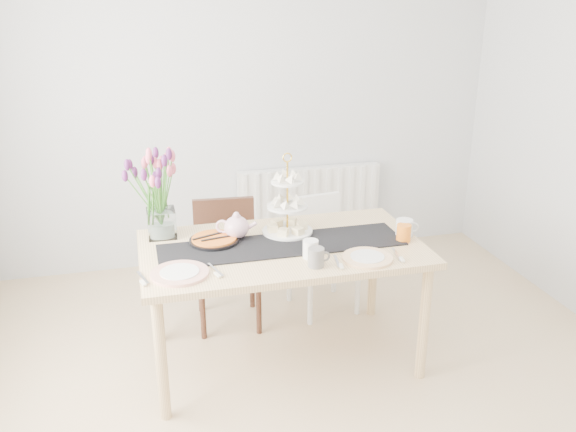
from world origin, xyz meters
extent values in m
plane|color=tan|center=(0.00, 0.00, 0.00)|extent=(4.50, 4.50, 0.00)
plane|color=silver|center=(0.00, 2.25, 1.30)|extent=(4.00, 0.00, 4.00)
cube|color=white|center=(0.50, 2.19, 0.45)|extent=(1.20, 0.08, 0.60)
cube|color=tan|center=(-0.11, 0.68, 0.73)|extent=(1.60, 0.90, 0.04)
cylinder|color=tan|center=(-0.84, 0.30, 0.35)|extent=(0.06, 0.06, 0.71)
cylinder|color=tan|center=(0.62, 0.30, 0.35)|extent=(0.06, 0.06, 0.71)
cylinder|color=tan|center=(-0.84, 1.06, 0.35)|extent=(0.06, 0.06, 0.71)
cylinder|color=tan|center=(0.62, 1.06, 0.35)|extent=(0.06, 0.06, 0.71)
cube|color=#371C14|center=(-0.35, 1.20, 0.42)|extent=(0.44, 0.44, 0.04)
cube|color=#371C14|center=(-0.34, 1.38, 0.63)|extent=(0.41, 0.07, 0.39)
cylinder|color=#371C14|center=(-0.55, 1.03, 0.20)|extent=(0.04, 0.04, 0.40)
cylinder|color=#371C14|center=(-0.19, 1.00, 0.20)|extent=(0.04, 0.04, 0.40)
cylinder|color=#371C14|center=(-0.52, 1.39, 0.20)|extent=(0.04, 0.04, 0.40)
cylinder|color=#371C14|center=(-0.16, 1.36, 0.20)|extent=(0.04, 0.04, 0.40)
cube|color=white|center=(0.32, 1.23, 0.39)|extent=(0.44, 0.44, 0.04)
cube|color=white|center=(0.30, 1.40, 0.60)|extent=(0.39, 0.09, 0.37)
cylinder|color=white|center=(0.17, 1.03, 0.19)|extent=(0.04, 0.04, 0.37)
cylinder|color=white|center=(0.53, 1.08, 0.19)|extent=(0.04, 0.04, 0.37)
cylinder|color=white|center=(0.12, 1.39, 0.19)|extent=(0.04, 0.04, 0.37)
cylinder|color=white|center=(0.47, 1.44, 0.19)|extent=(0.04, 0.04, 0.37)
cube|color=black|center=(-0.11, 0.68, 0.75)|extent=(1.40, 0.35, 0.01)
cube|color=silver|center=(-0.76, 1.00, 0.83)|extent=(0.16, 0.16, 0.16)
cylinder|color=gold|center=(-0.03, 0.86, 0.97)|extent=(0.01, 0.01, 0.44)
cylinder|color=white|center=(-0.03, 0.86, 0.77)|extent=(0.30, 0.30, 0.01)
cylinder|color=white|center=(-0.03, 0.86, 0.92)|extent=(0.24, 0.24, 0.01)
cylinder|color=white|center=(-0.03, 0.86, 1.07)|extent=(0.19, 0.19, 0.01)
cylinder|color=silver|center=(0.63, 0.65, 0.80)|extent=(0.13, 0.13, 0.10)
cylinder|color=black|center=(-0.48, 0.82, 0.76)|extent=(0.29, 0.29, 0.02)
cylinder|color=orange|center=(-0.48, 0.82, 0.78)|extent=(0.26, 0.26, 0.01)
cylinder|color=slate|center=(0.00, 0.37, 0.80)|extent=(0.09, 0.09, 0.10)
cylinder|color=white|center=(0.00, 0.48, 0.80)|extent=(0.12, 0.12, 0.10)
cylinder|color=orange|center=(0.59, 0.57, 0.80)|extent=(0.12, 0.12, 0.10)
cylinder|color=white|center=(-0.71, 0.45, 0.76)|extent=(0.37, 0.37, 0.02)
cylinder|color=white|center=(0.29, 0.39, 0.76)|extent=(0.32, 0.32, 0.01)
camera|label=1|loc=(-0.87, -2.42, 2.12)|focal=38.00mm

